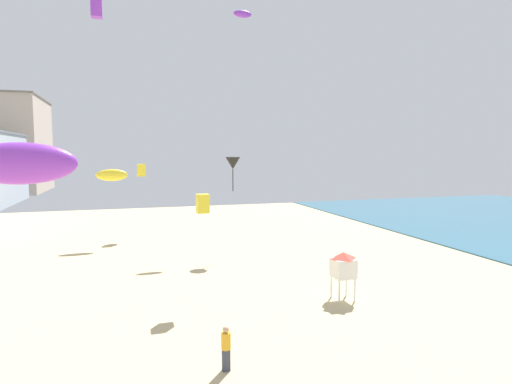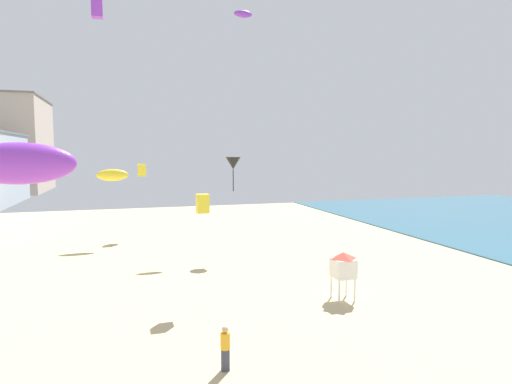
# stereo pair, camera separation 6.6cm
# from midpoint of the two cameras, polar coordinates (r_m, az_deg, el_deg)

# --- Properties ---
(kite_flyer) EXTENTS (0.34, 0.34, 1.64)m
(kite_flyer) POSITION_cam_midpoint_polar(r_m,az_deg,el_deg) (16.05, -4.01, -19.83)
(kite_flyer) COLOR #383D4C
(kite_flyer) RESTS_ON ground
(lifeguard_stand) EXTENTS (1.10, 1.10, 2.55)m
(lifeguard_stand) POSITION_cam_midpoint_polar(r_m,az_deg,el_deg) (23.15, 11.67, -9.60)
(lifeguard_stand) COLOR white
(lifeguard_stand) RESTS_ON ground
(kite_purple_parafoil) EXTENTS (1.72, 0.48, 0.67)m
(kite_purple_parafoil) POSITION_cam_midpoint_polar(r_m,az_deg,el_deg) (42.65, -1.71, 22.71)
(kite_purple_parafoil) COLOR purple
(kite_yellow_box) EXTENTS (0.62, 0.62, 0.97)m
(kite_yellow_box) POSITION_cam_midpoint_polar(r_m,az_deg,el_deg) (22.00, -7.08, -1.54)
(kite_yellow_box) COLOR yellow
(kite_black_delta) EXTENTS (1.15, 1.15, 2.61)m
(kite_black_delta) POSITION_cam_midpoint_polar(r_m,az_deg,el_deg) (32.43, -3.02, 3.86)
(kite_black_delta) COLOR black
(kite_yellow_parafoil) EXTENTS (2.57, 0.71, 1.00)m
(kite_yellow_parafoil) POSITION_cam_midpoint_polar(r_m,az_deg,el_deg) (37.99, -18.61, 2.16)
(kite_yellow_parafoil) COLOR yellow
(kite_purple_parafoil_2) EXTENTS (2.79, 0.78, 1.09)m
(kite_purple_parafoil_2) POSITION_cam_midpoint_polar(r_m,az_deg,el_deg) (12.52, -29.05, 3.36)
(kite_purple_parafoil_2) COLOR purple
(kite_yellow_box_2) EXTENTS (0.72, 0.72, 1.13)m
(kite_yellow_box_2) POSITION_cam_midpoint_polar(r_m,az_deg,el_deg) (40.74, -15.00, 2.84)
(kite_yellow_box_2) COLOR yellow
(kite_purple_box) EXTENTS (0.86, 0.86, 1.35)m
(kite_purple_box) POSITION_cam_midpoint_polar(r_m,az_deg,el_deg) (39.35, -20.45, 21.97)
(kite_purple_box) COLOR purple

